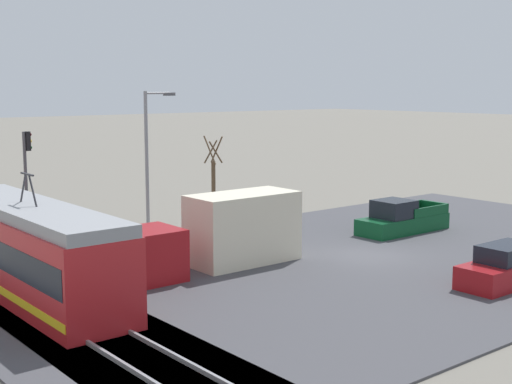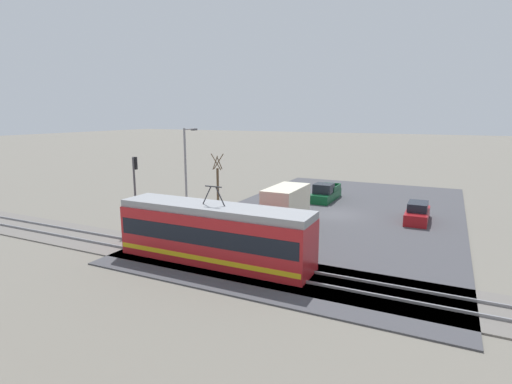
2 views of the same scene
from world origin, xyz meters
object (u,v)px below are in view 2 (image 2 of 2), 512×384
object	(u,v)px
light_rail_tram	(214,234)
street_tree	(218,180)
sedan_car_0	(417,213)
street_lamp_near_crossing	(187,162)
pickup_truck	(325,193)
traffic_light_pole	(135,183)
box_truck	(280,211)

from	to	relation	value
light_rail_tram	street_tree	world-z (taller)	street_tree
sedan_car_0	street_lamp_near_crossing	xyz separation A→B (m)	(19.80, 4.22, 3.64)
sedan_car_0	street_lamp_near_crossing	distance (m)	20.57
street_lamp_near_crossing	light_rail_tram	bearing A→B (deg)	131.61
light_rail_tram	pickup_truck	distance (m)	19.83
traffic_light_pole	street_tree	bearing A→B (deg)	-94.06
box_truck	pickup_truck	bearing A→B (deg)	-90.67
pickup_truck	sedan_car_0	bearing A→B (deg)	152.46
street_tree	street_lamp_near_crossing	bearing A→B (deg)	72.27
box_truck	street_lamp_near_crossing	distance (m)	11.25
traffic_light_pole	street_tree	xyz separation A→B (m)	(-0.76, -10.78, -1.34)
box_truck	pickup_truck	xyz separation A→B (m)	(-0.14, -11.75, -0.74)
light_rail_tram	sedan_car_0	size ratio (longest dim) A/B	2.62
traffic_light_pole	street_lamp_near_crossing	world-z (taller)	street_lamp_near_crossing
traffic_light_pole	light_rail_tram	bearing A→B (deg)	158.90
light_rail_tram	street_tree	size ratio (longest dim) A/B	2.44
pickup_truck	street_lamp_near_crossing	world-z (taller)	street_lamp_near_crossing
sedan_car_0	street_lamp_near_crossing	world-z (taller)	street_lamp_near_crossing
box_truck	street_tree	xyz separation A→B (m)	(9.38, -6.31, 0.75)
box_truck	street_lamp_near_crossing	bearing A→B (deg)	-14.70
box_truck	street_lamp_near_crossing	xyz separation A→B (m)	(10.52, -2.76, 2.87)
box_truck	street_lamp_near_crossing	world-z (taller)	street_lamp_near_crossing
pickup_truck	sedan_car_0	xyz separation A→B (m)	(-9.15, 4.77, -0.02)
pickup_truck	traffic_light_pole	distance (m)	19.42
box_truck	pickup_truck	world-z (taller)	box_truck
box_truck	pickup_truck	distance (m)	11.77
pickup_truck	street_tree	bearing A→B (deg)	29.74
box_truck	traffic_light_pole	world-z (taller)	traffic_light_pole
pickup_truck	sedan_car_0	distance (m)	10.32
street_lamp_near_crossing	traffic_light_pole	bearing A→B (deg)	92.92
box_truck	pickup_truck	size ratio (longest dim) A/B	1.51
light_rail_tram	street_tree	bearing A→B (deg)	-59.49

